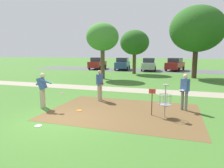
{
  "coord_description": "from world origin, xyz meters",
  "views": [
    {
      "loc": [
        4.26,
        -6.63,
        2.7
      ],
      "look_at": [
        1.03,
        3.53,
        1.0
      ],
      "focal_mm": 32.37,
      "sensor_mm": 36.0,
      "label": 1
    }
  ],
  "objects_px": {
    "parked_car_rightmost": "(175,64)",
    "frisbee_far_right": "(79,110)",
    "tree_mid_center": "(102,37)",
    "parked_car_leftmost": "(97,63)",
    "frisbee_mid_grass": "(38,126)",
    "tree_near_right": "(135,43)",
    "frisbee_near_basket": "(44,102)",
    "player_throwing": "(185,90)",
    "parked_car_center_right": "(149,64)",
    "frisbee_by_tee": "(62,93)",
    "parked_car_center_left": "(122,64)",
    "player_foreground_watching": "(100,83)",
    "disc_golf_basket": "(164,99)",
    "tree_mid_left": "(197,29)",
    "player_waiting_left": "(42,88)"
  },
  "relations": [
    {
      "from": "frisbee_far_right",
      "to": "tree_mid_center",
      "type": "bearing_deg",
      "value": 104.72
    },
    {
      "from": "disc_golf_basket",
      "to": "player_foreground_watching",
      "type": "relative_size",
      "value": 0.81
    },
    {
      "from": "tree_mid_left",
      "to": "player_throwing",
      "type": "bearing_deg",
      "value": -96.16
    },
    {
      "from": "player_foreground_watching",
      "to": "parked_car_center_left",
      "type": "bearing_deg",
      "value": 101.03
    },
    {
      "from": "player_waiting_left",
      "to": "parked_car_leftmost",
      "type": "bearing_deg",
      "value": 104.99
    },
    {
      "from": "frisbee_near_basket",
      "to": "player_waiting_left",
      "type": "bearing_deg",
      "value": -55.46
    },
    {
      "from": "disc_golf_basket",
      "to": "player_foreground_watching",
      "type": "distance_m",
      "value": 4.09
    },
    {
      "from": "tree_near_right",
      "to": "tree_mid_center",
      "type": "height_order",
      "value": "tree_mid_center"
    },
    {
      "from": "player_waiting_left",
      "to": "parked_car_center_left",
      "type": "bearing_deg",
      "value": 94.45
    },
    {
      "from": "frisbee_by_tee",
      "to": "parked_car_center_right",
      "type": "bearing_deg",
      "value": 79.73
    },
    {
      "from": "tree_mid_left",
      "to": "parked_car_leftmost",
      "type": "bearing_deg",
      "value": 151.66
    },
    {
      "from": "tree_mid_center",
      "to": "parked_car_center_right",
      "type": "bearing_deg",
      "value": 72.27
    },
    {
      "from": "disc_golf_basket",
      "to": "tree_near_right",
      "type": "height_order",
      "value": "tree_near_right"
    },
    {
      "from": "frisbee_far_right",
      "to": "parked_car_leftmost",
      "type": "xyz_separation_m",
      "value": [
        -7.75,
        21.74,
        0.91
      ]
    },
    {
      "from": "player_throwing",
      "to": "parked_car_rightmost",
      "type": "height_order",
      "value": "parked_car_rightmost"
    },
    {
      "from": "tree_near_right",
      "to": "parked_car_center_left",
      "type": "distance_m",
      "value": 6.39
    },
    {
      "from": "parked_car_center_right",
      "to": "frisbee_near_basket",
      "type": "bearing_deg",
      "value": -98.12
    },
    {
      "from": "player_waiting_left",
      "to": "frisbee_mid_grass",
      "type": "xyz_separation_m",
      "value": [
        1.38,
        -2.19,
        -0.98
      ]
    },
    {
      "from": "frisbee_by_tee",
      "to": "tree_mid_center",
      "type": "relative_size",
      "value": 0.04
    },
    {
      "from": "player_throwing",
      "to": "frisbee_mid_grass",
      "type": "bearing_deg",
      "value": -143.56
    },
    {
      "from": "tree_near_right",
      "to": "parked_car_center_left",
      "type": "xyz_separation_m",
      "value": [
        -2.81,
        4.96,
        -2.89
      ]
    },
    {
      "from": "parked_car_center_left",
      "to": "parked_car_rightmost",
      "type": "relative_size",
      "value": 0.97
    },
    {
      "from": "player_throwing",
      "to": "parked_car_leftmost",
      "type": "height_order",
      "value": "parked_car_leftmost"
    },
    {
      "from": "player_throwing",
      "to": "parked_car_center_left",
      "type": "bearing_deg",
      "value": 112.36
    },
    {
      "from": "player_foreground_watching",
      "to": "player_throwing",
      "type": "xyz_separation_m",
      "value": [
        4.45,
        -0.64,
        0.0
      ]
    },
    {
      "from": "parked_car_center_left",
      "to": "frisbee_by_tee",
      "type": "bearing_deg",
      "value": -87.72
    },
    {
      "from": "frisbee_near_basket",
      "to": "frisbee_mid_grass",
      "type": "relative_size",
      "value": 0.81
    },
    {
      "from": "disc_golf_basket",
      "to": "parked_car_center_right",
      "type": "height_order",
      "value": "parked_car_center_right"
    },
    {
      "from": "tree_mid_center",
      "to": "parked_car_leftmost",
      "type": "bearing_deg",
      "value": 114.33
    },
    {
      "from": "player_throwing",
      "to": "tree_mid_left",
      "type": "height_order",
      "value": "tree_mid_left"
    },
    {
      "from": "parked_car_leftmost",
      "to": "disc_golf_basket",
      "type": "bearing_deg",
      "value": -61.8
    },
    {
      "from": "parked_car_leftmost",
      "to": "tree_mid_center",
      "type": "bearing_deg",
      "value": -65.67
    },
    {
      "from": "parked_car_center_right",
      "to": "parked_car_center_left",
      "type": "bearing_deg",
      "value": 176.41
    },
    {
      "from": "parked_car_rightmost",
      "to": "frisbee_far_right",
      "type": "bearing_deg",
      "value": -100.16
    },
    {
      "from": "disc_golf_basket",
      "to": "parked_car_leftmost",
      "type": "relative_size",
      "value": 0.32
    },
    {
      "from": "player_throwing",
      "to": "parked_car_rightmost",
      "type": "relative_size",
      "value": 0.38
    },
    {
      "from": "player_throwing",
      "to": "parked_car_center_right",
      "type": "height_order",
      "value": "parked_car_center_right"
    },
    {
      "from": "frisbee_mid_grass",
      "to": "player_waiting_left",
      "type": "bearing_deg",
      "value": 122.19
    },
    {
      "from": "parked_car_center_left",
      "to": "parked_car_center_right",
      "type": "distance_m",
      "value": 4.02
    },
    {
      "from": "disc_golf_basket",
      "to": "tree_mid_left",
      "type": "xyz_separation_m",
      "value": [
        2.23,
        14.06,
        4.2
      ]
    },
    {
      "from": "player_foreground_watching",
      "to": "parked_car_leftmost",
      "type": "relative_size",
      "value": 0.4
    },
    {
      "from": "tree_mid_left",
      "to": "parked_car_rightmost",
      "type": "xyz_separation_m",
      "value": [
        -1.98,
        8.15,
        -4.03
      ]
    },
    {
      "from": "disc_golf_basket",
      "to": "tree_mid_left",
      "type": "distance_m",
      "value": 14.84
    },
    {
      "from": "frisbee_mid_grass",
      "to": "parked_car_leftmost",
      "type": "xyz_separation_m",
      "value": [
        -7.22,
        23.99,
        0.91
      ]
    },
    {
      "from": "player_foreground_watching",
      "to": "parked_car_center_left",
      "type": "height_order",
      "value": "parked_car_center_left"
    },
    {
      "from": "frisbee_far_right",
      "to": "player_throwing",
      "type": "bearing_deg",
      "value": 18.72
    },
    {
      "from": "frisbee_near_basket",
      "to": "frisbee_mid_grass",
      "type": "distance_m",
      "value": 3.64
    },
    {
      "from": "frisbee_far_right",
      "to": "parked_car_center_right",
      "type": "height_order",
      "value": "parked_car_center_right"
    },
    {
      "from": "frisbee_mid_grass",
      "to": "tree_near_right",
      "type": "bearing_deg",
      "value": 90.78
    },
    {
      "from": "tree_near_right",
      "to": "parked_car_leftmost",
      "type": "xyz_separation_m",
      "value": [
        -6.96,
        5.14,
        -2.89
      ]
    }
  ]
}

